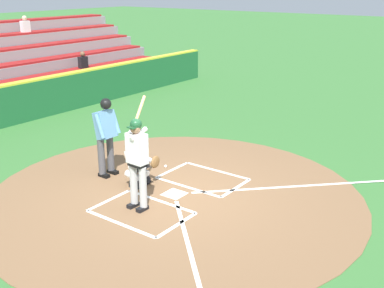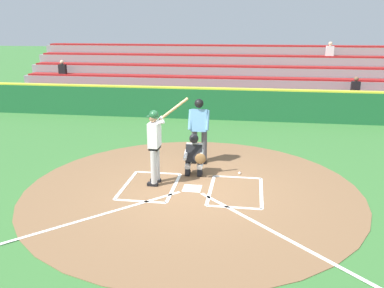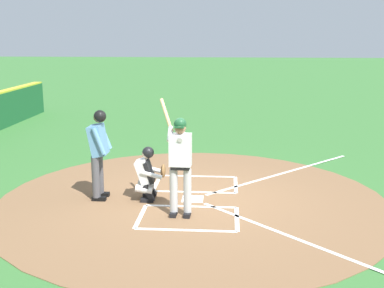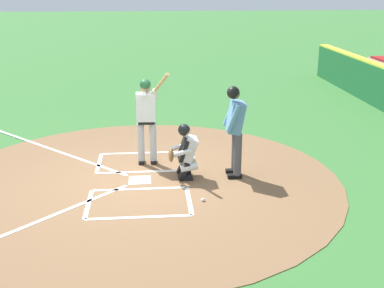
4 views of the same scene
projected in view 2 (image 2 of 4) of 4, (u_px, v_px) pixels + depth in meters
ground_plane at (192, 189)px, 9.68m from camera, size 120.00×120.00×0.00m
dirt_circle at (192, 189)px, 9.68m from camera, size 8.00×8.00×0.01m
home_plate_and_chalk at (186, 204)px, 8.84m from camera, size 7.93×4.91×0.01m
batter at (155, 142)px, 9.65m from camera, size 0.95×0.68×2.13m
catcher at (194, 154)px, 10.38m from camera, size 0.60×0.60×1.13m
plate_umpire at (199, 126)px, 11.19m from camera, size 0.58×0.41×1.86m
baseball at (240, 173)px, 10.60m from camera, size 0.07×0.07×0.07m
backstop_wall at (219, 104)px, 16.59m from camera, size 22.00×0.36×1.31m
bleacher_stand at (226, 82)px, 20.12m from camera, size 20.00×5.10×3.00m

